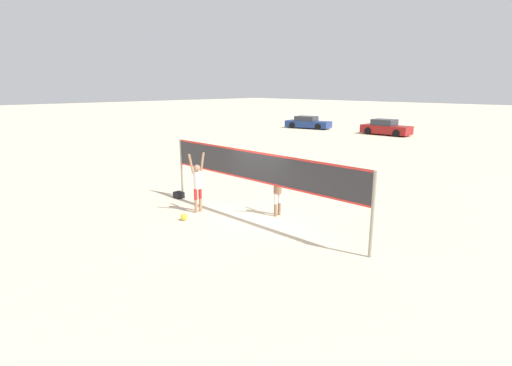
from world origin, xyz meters
name	(u,v)px	position (x,y,z in m)	size (l,w,h in m)	color
ground_plane	(256,220)	(0.00, 0.00, 0.00)	(200.00, 200.00, 0.00)	beige
volleyball_net	(256,170)	(0.00, 0.00, 1.72)	(8.57, 0.09, 2.33)	gray
player_spiker	(197,181)	(-2.09, -0.83, 1.12)	(0.28, 0.70, 2.13)	tan
player_blocker	(278,187)	(0.19, 0.86, 1.03)	(0.28, 0.68, 1.98)	#8C664C
volleyball	(184,217)	(-1.69, -1.73, 0.12)	(0.23, 0.23, 0.23)	yellow
gear_bag	(179,195)	(-4.13, -0.27, 0.12)	(0.38, 0.31, 0.25)	black
parked_car_near	(386,128)	(-8.60, 25.54, 0.64)	(4.47, 1.97, 1.42)	maroon
parked_car_mid	(308,123)	(-17.23, 25.04, 0.58)	(5.01, 2.78, 1.29)	navy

